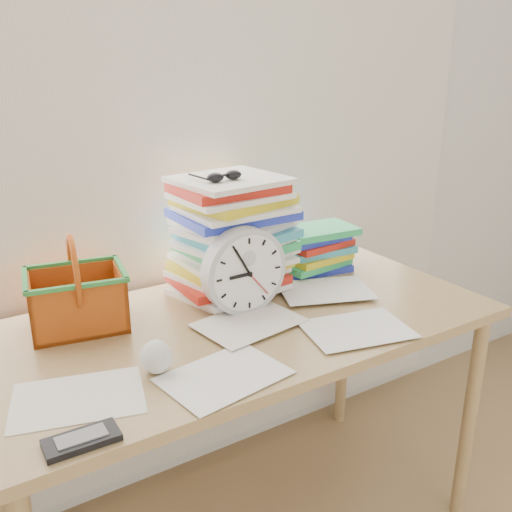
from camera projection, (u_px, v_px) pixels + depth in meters
curtain at (174, 103)px, 1.69m from camera, size 2.40×0.01×2.50m
desk at (241, 343)px, 1.59m from camera, size 1.40×0.70×0.75m
paper_stack at (233, 236)px, 1.70m from camera, size 0.39×0.33×0.35m
clock at (244, 271)px, 1.57m from camera, size 0.25×0.05×0.25m
sunglasses at (224, 176)px, 1.59m from camera, size 0.14×0.12×0.03m
book_stack at (315, 249)px, 1.89m from camera, size 0.26×0.20×0.15m
basket at (75, 283)px, 1.48m from camera, size 0.28×0.23×0.25m
crumpled_ball at (156, 357)px, 1.29m from camera, size 0.08×0.08×0.08m
calculator at (82, 440)px, 1.06m from camera, size 0.14×0.07×0.01m
scattered_papers at (241, 317)px, 1.56m from camera, size 1.26×0.42×0.02m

